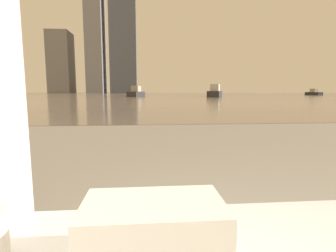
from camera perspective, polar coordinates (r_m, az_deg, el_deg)
The scene contains 8 objects.
towel_stack at distance 0.57m, azimuth -3.15°, elevation -21.71°, with size 0.28×0.17×0.12m.
harbor_water at distance 61.74m, azimuth -4.73°, elevation 6.76°, with size 180.00×110.00×0.01m.
harbor_boat_1 at distance 42.56m, azimuth -6.95°, elevation 7.18°, with size 2.84×4.82×1.71m.
harbor_boat_2 at distance 40.39m, azimuth 10.16°, elevation 7.20°, with size 3.48×5.36×1.90m.
harbor_boat_3 at distance 66.41m, azimuth 29.15°, elevation 6.33°, with size 1.91×3.99×1.44m.
skyline_tower_0 at distance 123.59m, azimuth -22.25°, elevation 12.58°, with size 8.90×11.29×25.62m.
skyline_tower_1 at distance 121.56m, azimuth -15.50°, elevation 17.71°, with size 6.86×13.53×45.59m.
skyline_tower_2 at distance 123.63m, azimuth -9.91°, elevation 24.68°, with size 11.24×8.30×74.89m.
Camera 1 is at (-0.28, 0.27, 0.87)m, focal length 28.00 mm.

